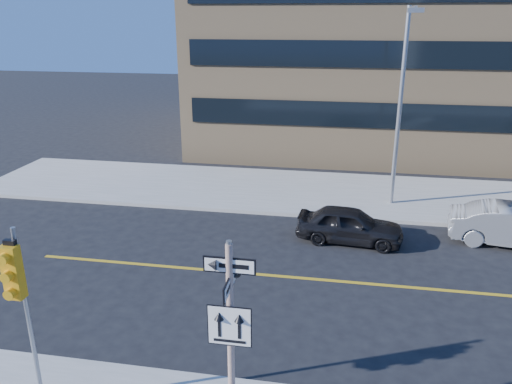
% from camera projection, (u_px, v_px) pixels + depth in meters
% --- Properties ---
extents(ground, '(120.00, 120.00, 0.00)m').
position_uv_depth(ground, '(255.00, 356.00, 12.03)').
color(ground, black).
rests_on(ground, ground).
extents(sign_pole, '(0.92, 0.92, 4.06)m').
position_uv_depth(sign_pole, '(230.00, 332.00, 8.88)').
color(sign_pole, beige).
rests_on(sign_pole, near_sidewalk).
extents(traffic_signal, '(0.32, 0.45, 4.00)m').
position_uv_depth(traffic_signal, '(17.00, 287.00, 9.20)').
color(traffic_signal, gray).
rests_on(traffic_signal, near_sidewalk).
extents(parked_car_a, '(1.87, 3.92, 1.29)m').
position_uv_depth(parked_car_a, '(350.00, 225.00, 17.98)').
color(parked_car_a, black).
rests_on(parked_car_a, ground).
extents(streetlight_a, '(0.55, 2.25, 8.00)m').
position_uv_depth(streetlight_a, '(402.00, 96.00, 19.78)').
color(streetlight_a, gray).
rests_on(streetlight_a, far_sidewalk).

